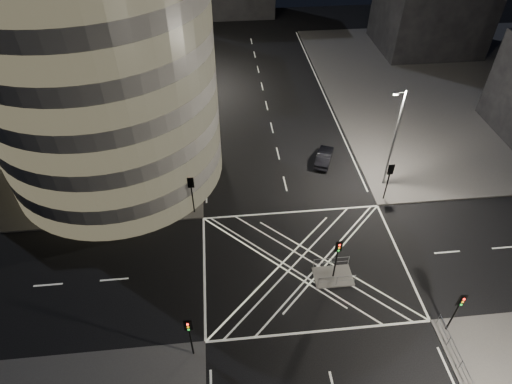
{
  "coord_description": "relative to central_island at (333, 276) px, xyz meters",
  "views": [
    {
      "loc": [
        -6.09,
        -21.32,
        27.21
      ],
      "look_at": [
        -3.31,
        5.73,
        3.0
      ],
      "focal_mm": 30.0,
      "sensor_mm": 36.0,
      "label": 1
    }
  ],
  "objects": [
    {
      "name": "ground",
      "position": [
        -2.0,
        1.5,
        -0.07
      ],
      "size": [
        120.0,
        120.0,
        0.0
      ],
      "primitive_type": "plane",
      "color": "black",
      "rests_on": "ground"
    },
    {
      "name": "sidewalk_far_left",
      "position": [
        -31.0,
        28.5,
        0.0
      ],
      "size": [
        42.0,
        42.0,
        0.15
      ],
      "primitive_type": "cube",
      "color": "#585552",
      "rests_on": "ground"
    },
    {
      "name": "sidewalk_far_right",
      "position": [
        27.0,
        28.5,
        0.0
      ],
      "size": [
        42.0,
        42.0,
        0.15
      ],
      "primitive_type": "cube",
      "color": "#585552",
      "rests_on": "ground"
    },
    {
      "name": "central_island",
      "position": [
        0.0,
        0.0,
        0.0
      ],
      "size": [
        3.0,
        2.0,
        0.15
      ],
      "primitive_type": "cube",
      "color": "slate",
      "rests_on": "ground"
    },
    {
      "name": "office_tower_curved",
      "position": [
        -22.74,
        20.24,
        12.58
      ],
      "size": [
        30.0,
        29.0,
        27.2
      ],
      "color": "#9C9993",
      "rests_on": "sidewalk_far_left"
    },
    {
      "name": "tree_a",
      "position": [
        -12.5,
        10.5,
        4.89
      ],
      "size": [
        4.65,
        4.65,
        7.49
      ],
      "color": "black",
      "rests_on": "sidewalk_far_left"
    },
    {
      "name": "tree_b",
      "position": [
        -12.5,
        16.5,
        4.15
      ],
      "size": [
        3.92,
        3.92,
        6.34
      ],
      "color": "black",
      "rests_on": "sidewalk_far_left"
    },
    {
      "name": "tree_c",
      "position": [
        -12.5,
        22.5,
        4.96
      ],
      "size": [
        4.05,
        4.05,
        7.23
      ],
      "color": "black",
      "rests_on": "sidewalk_far_left"
    },
    {
      "name": "tree_d",
      "position": [
        -12.5,
        28.5,
        5.75
      ],
      "size": [
        5.31,
        5.31,
        8.74
      ],
      "color": "black",
      "rests_on": "sidewalk_far_left"
    },
    {
      "name": "tree_e",
      "position": [
        -12.5,
        34.5,
        4.01
      ],
      "size": [
        3.91,
        3.91,
        6.19
      ],
      "color": "black",
      "rests_on": "sidewalk_far_left"
    },
    {
      "name": "traffic_signal_fl",
      "position": [
        -10.8,
        8.3,
        2.84
      ],
      "size": [
        0.55,
        0.22,
        4.0
      ],
      "color": "black",
      "rests_on": "sidewalk_far_left"
    },
    {
      "name": "traffic_signal_nl",
      "position": [
        -10.8,
        -5.3,
        2.84
      ],
      "size": [
        0.55,
        0.22,
        4.0
      ],
      "color": "black",
      "rests_on": "sidewalk_near_left"
    },
    {
      "name": "traffic_signal_fr",
      "position": [
        6.8,
        8.3,
        2.84
      ],
      "size": [
        0.55,
        0.22,
        4.0
      ],
      "color": "black",
      "rests_on": "sidewalk_far_right"
    },
    {
      "name": "traffic_signal_nr",
      "position": [
        6.8,
        -5.3,
        2.84
      ],
      "size": [
        0.55,
        0.22,
        4.0
      ],
      "color": "black",
      "rests_on": "sidewalk_near_right"
    },
    {
      "name": "traffic_signal_island",
      "position": [
        0.0,
        0.0,
        2.84
      ],
      "size": [
        0.55,
        0.22,
        4.0
      ],
      "color": "black",
      "rests_on": "central_island"
    },
    {
      "name": "street_lamp_left_near",
      "position": [
        -11.44,
        13.5,
        5.47
      ],
      "size": [
        1.25,
        0.25,
        10.0
      ],
      "color": "slate",
      "rests_on": "sidewalk_far_left"
    },
    {
      "name": "street_lamp_left_far",
      "position": [
        -11.44,
        31.5,
        5.47
      ],
      "size": [
        1.25,
        0.25,
        10.0
      ],
      "color": "slate",
      "rests_on": "sidewalk_far_left"
    },
    {
      "name": "street_lamp_right_far",
      "position": [
        7.44,
        10.5,
        5.47
      ],
      "size": [
        1.25,
        0.25,
        10.0
      ],
      "color": "slate",
      "rests_on": "sidewalk_far_right"
    },
    {
      "name": "railing_island_south",
      "position": [
        0.0,
        -0.9,
        0.62
      ],
      "size": [
        2.8,
        0.06,
        1.1
      ],
      "primitive_type": "cube",
      "color": "slate",
      "rests_on": "central_island"
    },
    {
      "name": "railing_island_north",
      "position": [
        0.0,
        0.9,
        0.62
      ],
      "size": [
        2.8,
        0.06,
        1.1
      ],
      "primitive_type": "cube",
      "color": "slate",
      "rests_on": "central_island"
    },
    {
      "name": "sedan",
      "position": [
        2.51,
        14.54,
        0.59
      ],
      "size": [
        2.85,
        4.24,
        1.32
      ],
      "primitive_type": "imported",
      "rotation": [
        0.0,
        0.0,
        2.74
      ],
      "color": "black",
      "rests_on": "ground"
    }
  ]
}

